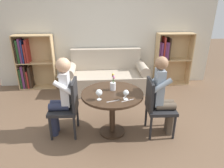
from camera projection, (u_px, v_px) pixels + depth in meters
The scene contains 16 objects.
ground_plane at pixel (112, 132), 3.23m from camera, with size 16.00×16.00×0.00m, color brown.
back_wall at pixel (105, 29), 4.64m from camera, with size 5.20×0.05×2.70m.
round_table at pixel (112, 101), 3.01m from camera, with size 0.92×0.92×0.70m.
couch at pixel (107, 77), 4.66m from camera, with size 1.86×0.80×0.92m.
bookshelf_left at pixel (31, 63), 4.66m from camera, with size 0.86×0.28×1.26m.
bookshelf_right at pixel (168, 59), 4.89m from camera, with size 0.86×0.28×1.26m.
chair_left at pixel (68, 105), 3.03m from camera, with size 0.44×0.44×0.90m.
chair_right at pixel (156, 105), 3.04m from camera, with size 0.43×0.43×0.90m.
person_left at pixel (61, 95), 2.96m from camera, with size 0.43×0.35×1.24m.
person_right at pixel (163, 95), 2.98m from camera, with size 0.43×0.35×1.25m.
wine_glass_left at pixel (99, 93), 2.71m from camera, with size 0.09×0.09×0.15m.
wine_glass_right at pixel (126, 93), 2.72m from camera, with size 0.08×0.08×0.14m.
flower_vase at pixel (113, 84), 3.01m from camera, with size 0.09×0.09×0.27m.
knife_left_setting at pixel (126, 96), 2.87m from camera, with size 0.11×0.17×0.00m.
fork_left_setting at pixel (113, 101), 2.71m from camera, with size 0.19×0.06×0.00m.
knife_right_setting at pixel (128, 100), 2.73m from camera, with size 0.18×0.08×0.00m.
Camera 1 is at (-0.21, -2.66, 1.97)m, focal length 32.00 mm.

